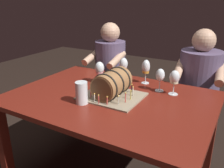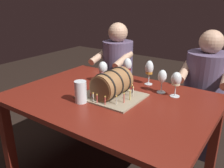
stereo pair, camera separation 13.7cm
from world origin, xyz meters
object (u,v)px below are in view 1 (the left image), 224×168
wine_glass_rose (100,69)px  wine_glass_white (174,78)px  wine_glass_empty (160,76)px  person_seated_right (197,95)px  beer_pint (82,94)px  wine_glass_amber (146,68)px  person_seated_left (110,80)px  barrel_cake (112,85)px  wine_glass_red (123,65)px  dining_table (110,108)px

wine_glass_rose → wine_glass_white: bearing=5.4°
wine_glass_empty → person_seated_right: bearing=69.0°
beer_pint → wine_glass_amber: bearing=69.8°
person_seated_left → wine_glass_empty: bearing=-34.7°
barrel_cake → wine_glass_empty: size_ratio=2.37×
wine_glass_red → person_seated_right: size_ratio=0.17×
beer_pint → wine_glass_white: bearing=43.6°
wine_glass_empty → barrel_cake: bearing=-131.7°
person_seated_right → wine_glass_red: bearing=-144.1°
wine_glass_rose → barrel_cake: bearing=-41.5°
beer_pint → person_seated_right: bearing=60.0°
wine_glass_amber → wine_glass_empty: wine_glass_amber is taller
wine_glass_rose → beer_pint: 0.43m
beer_pint → person_seated_right: size_ratio=0.13×
barrel_cake → wine_glass_white: bearing=36.6°
wine_glass_rose → wine_glass_empty: wine_glass_rose is taller
wine_glass_white → wine_glass_rose: (-0.61, -0.06, -0.00)m
wine_glass_rose → wine_glass_empty: bearing=8.0°
wine_glass_white → person_seated_right: size_ratio=0.16×
barrel_cake → wine_glass_red: barrel_cake is taller
wine_glass_white → wine_glass_rose: wine_glass_white is taller
barrel_cake → wine_glass_amber: barrel_cake is taller
dining_table → wine_glass_red: (-0.09, 0.38, 0.22)m
wine_glass_rose → wine_glass_empty: 0.50m
barrel_cake → person_seated_right: 0.95m
beer_pint → dining_table: bearing=62.3°
wine_glass_red → wine_glass_empty: size_ratio=1.09×
dining_table → wine_glass_amber: size_ratio=7.23×
barrel_cake → person_seated_left: person_seated_left is taller
dining_table → wine_glass_red: 0.45m
barrel_cake → wine_glass_rose: 0.33m
wine_glass_white → dining_table: bearing=-145.2°
wine_glass_white → person_seated_left: 1.05m
wine_glass_empty → person_seated_left: (-0.74, 0.51, -0.32)m
person_seated_right → wine_glass_amber: bearing=-131.5°
wine_glass_white → wine_glass_empty: wine_glass_white is taller
person_seated_left → person_seated_right: 0.94m
barrel_cake → person_seated_right: (0.45, 0.80, -0.27)m
wine_glass_red → barrel_cake: bearing=-74.0°
person_seated_left → person_seated_right: size_ratio=1.00×
wine_glass_rose → wine_glass_amber: 0.38m
wine_glass_amber → person_seated_left: bearing=145.1°
person_seated_right → barrel_cake: bearing=-119.5°
barrel_cake → wine_glass_red: bearing=106.0°
barrel_cake → beer_pint: barrel_cake is taller
person_seated_right → person_seated_left: bearing=-180.0°
barrel_cake → wine_glass_white: (0.37, 0.27, 0.03)m
wine_glass_amber → person_seated_right: size_ratio=0.17×
wine_glass_red → person_seated_right: (0.56, 0.41, -0.31)m
wine_glass_amber → person_seated_left: (-0.58, 0.40, -0.33)m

